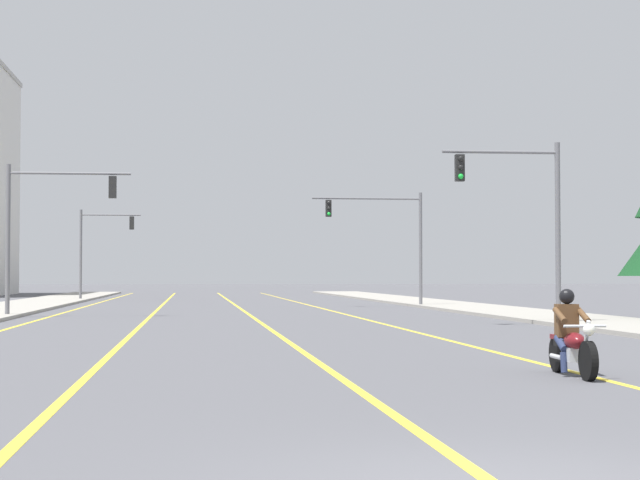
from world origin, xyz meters
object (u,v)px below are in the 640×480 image
object	(u,v)px
traffic_signal_mid_right	(389,230)
traffic_signal_near_left	(44,216)
traffic_signal_near_right	(525,206)
traffic_signal_mid_left	(98,241)
motorcycle_with_rider	(571,341)

from	to	relation	value
traffic_signal_mid_right	traffic_signal_near_left	bearing A→B (deg)	-143.58
traffic_signal_mid_right	traffic_signal_near_right	bearing A→B (deg)	-88.30
traffic_signal_mid_right	traffic_signal_mid_left	bearing A→B (deg)	134.81
traffic_signal_near_right	motorcycle_with_rider	bearing A→B (deg)	-105.71
traffic_signal_mid_right	traffic_signal_mid_left	distance (m)	24.05
traffic_signal_mid_right	traffic_signal_mid_left	size ratio (longest dim) A/B	1.00
motorcycle_with_rider	traffic_signal_near_right	world-z (taller)	traffic_signal_near_right
traffic_signal_near_right	traffic_signal_mid_left	bearing A→B (deg)	114.54
traffic_signal_near_left	traffic_signal_mid_left	world-z (taller)	same
traffic_signal_mid_right	traffic_signal_mid_left	xyz separation A→B (m)	(-16.95, 17.06, -0.12)
traffic_signal_mid_right	traffic_signal_mid_left	world-z (taller)	same
traffic_signal_near_right	traffic_signal_mid_left	world-z (taller)	same
motorcycle_with_rider	traffic_signal_mid_left	world-z (taller)	traffic_signal_mid_left
traffic_signal_near_left	traffic_signal_mid_right	xyz separation A→B (m)	(16.49, 12.17, 0.06)
traffic_signal_near_right	traffic_signal_near_left	world-z (taller)	same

